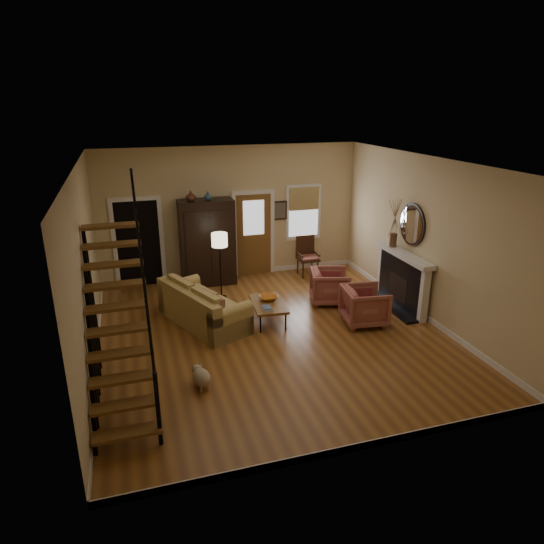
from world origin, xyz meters
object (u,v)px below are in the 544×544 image
object	(u,v)px
sofa	(203,305)
armchair_right	(330,286)
side_chair	(308,257)
armchair_left	(365,306)
armoire	(207,243)
floor_lamp	(220,267)
coffee_table	(268,312)

from	to	relation	value
sofa	armchair_right	xyz separation A→B (m)	(2.89, 0.25, -0.01)
side_chair	armchair_left	bearing A→B (deg)	-88.56
armchair_left	armchair_right	distance (m)	1.23
armoire	armchair_left	bearing A→B (deg)	-50.71
sofa	side_chair	bearing A→B (deg)	11.04
side_chair	armoire	bearing A→B (deg)	175.52
armoire	floor_lamp	xyz separation A→B (m)	(0.10, -1.08, -0.27)
coffee_table	floor_lamp	size ratio (longest dim) A/B	0.70
coffee_table	armchair_right	distance (m)	1.71
sofa	armchair_left	distance (m)	3.27
armoire	armchair_left	xyz separation A→B (m)	(2.63, -3.21, -0.66)
coffee_table	floor_lamp	xyz separation A→B (m)	(-0.68, 1.47, 0.57)
armoire	coffee_table	xyz separation A→B (m)	(0.78, -2.55, -0.84)
coffee_table	armchair_right	xyz separation A→B (m)	(1.61, 0.55, 0.17)
armchair_left	coffee_table	bearing A→B (deg)	77.88
armoire	side_chair	size ratio (longest dim) A/B	2.06
coffee_table	armchair_right	world-z (taller)	armchair_right
coffee_table	side_chair	xyz separation A→B (m)	(1.77, 2.35, 0.30)
sofa	coffee_table	xyz separation A→B (m)	(1.28, -0.30, -0.19)
armchair_left	floor_lamp	distance (m)	3.33
armoire	armchair_left	world-z (taller)	armoire
sofa	floor_lamp	xyz separation A→B (m)	(0.60, 1.18, 0.38)
armchair_right	side_chair	size ratio (longest dim) A/B	0.83
armoire	armchair_right	bearing A→B (deg)	-39.98
armoire	sofa	bearing A→B (deg)	-102.52
sofa	armchair_left	xyz separation A→B (m)	(3.13, -0.96, -0.01)
armoire	coffee_table	distance (m)	2.80
floor_lamp	side_chair	xyz separation A→B (m)	(2.45, 0.88, -0.27)
armchair_right	side_chair	xyz separation A→B (m)	(0.16, 1.80, 0.13)
armoire	sofa	size ratio (longest dim) A/B	0.98
armchair_right	floor_lamp	bearing A→B (deg)	84.32
floor_lamp	armchair_left	bearing A→B (deg)	-40.17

